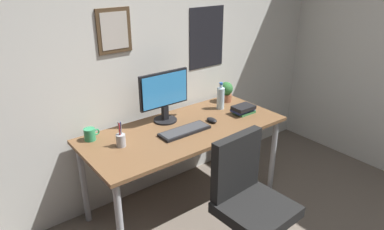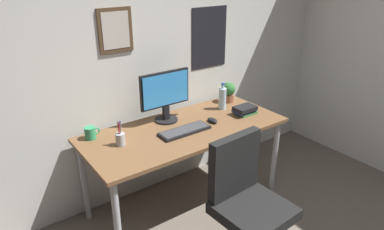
{
  "view_description": "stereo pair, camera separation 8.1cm",
  "coord_description": "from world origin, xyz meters",
  "px_view_note": "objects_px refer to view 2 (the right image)",
  "views": [
    {
      "loc": [
        -1.4,
        -0.41,
        2.0
      ],
      "look_at": [
        0.15,
        1.59,
        0.9
      ],
      "focal_mm": 32.94,
      "sensor_mm": 36.0,
      "label": 1
    },
    {
      "loc": [
        -1.34,
        -0.46,
        2.0
      ],
      "look_at": [
        0.15,
        1.59,
        0.9
      ],
      "focal_mm": 32.94,
      "sensor_mm": 36.0,
      "label": 2
    }
  ],
  "objects_px": {
    "book_stack_left": "(245,110)",
    "monitor": "(165,94)",
    "water_bottle": "(222,98)",
    "office_chair": "(246,197)",
    "potted_plant": "(228,91)",
    "coffee_mug_near": "(90,133)",
    "pen_cup": "(120,139)",
    "computer_mouse": "(212,120)",
    "keyboard": "(185,131)"
  },
  "relations": [
    {
      "from": "office_chair",
      "to": "coffee_mug_near",
      "type": "height_order",
      "value": "office_chair"
    },
    {
      "from": "potted_plant",
      "to": "book_stack_left",
      "type": "height_order",
      "value": "potted_plant"
    },
    {
      "from": "potted_plant",
      "to": "monitor",
      "type": "bearing_deg",
      "value": -178.09
    },
    {
      "from": "potted_plant",
      "to": "book_stack_left",
      "type": "xyz_separation_m",
      "value": [
        -0.08,
        -0.32,
        -0.07
      ]
    },
    {
      "from": "pen_cup",
      "to": "monitor",
      "type": "bearing_deg",
      "value": 19.56
    },
    {
      "from": "monitor",
      "to": "coffee_mug_near",
      "type": "height_order",
      "value": "monitor"
    },
    {
      "from": "keyboard",
      "to": "water_bottle",
      "type": "xyz_separation_m",
      "value": [
        0.56,
        0.2,
        0.09
      ]
    },
    {
      "from": "water_bottle",
      "to": "book_stack_left",
      "type": "bearing_deg",
      "value": -68.17
    },
    {
      "from": "pen_cup",
      "to": "potted_plant",
      "type": "bearing_deg",
      "value": 9.42
    },
    {
      "from": "monitor",
      "to": "pen_cup",
      "type": "height_order",
      "value": "monitor"
    },
    {
      "from": "monitor",
      "to": "computer_mouse",
      "type": "height_order",
      "value": "monitor"
    },
    {
      "from": "office_chair",
      "to": "pen_cup",
      "type": "xyz_separation_m",
      "value": [
        -0.53,
        0.8,
        0.28
      ]
    },
    {
      "from": "computer_mouse",
      "to": "book_stack_left",
      "type": "distance_m",
      "value": 0.35
    },
    {
      "from": "water_bottle",
      "to": "potted_plant",
      "type": "relative_size",
      "value": 1.29
    },
    {
      "from": "computer_mouse",
      "to": "pen_cup",
      "type": "height_order",
      "value": "pen_cup"
    },
    {
      "from": "coffee_mug_near",
      "to": "book_stack_left",
      "type": "bearing_deg",
      "value": -15.07
    },
    {
      "from": "office_chair",
      "to": "water_bottle",
      "type": "xyz_separation_m",
      "value": [
        0.54,
        0.9,
        0.33
      ]
    },
    {
      "from": "monitor",
      "to": "water_bottle",
      "type": "distance_m",
      "value": 0.58
    },
    {
      "from": "coffee_mug_near",
      "to": "computer_mouse",
      "type": "bearing_deg",
      "value": -18.46
    },
    {
      "from": "monitor",
      "to": "pen_cup",
      "type": "relative_size",
      "value": 2.3
    },
    {
      "from": "book_stack_left",
      "to": "monitor",
      "type": "bearing_deg",
      "value": 155.36
    },
    {
      "from": "potted_plant",
      "to": "pen_cup",
      "type": "xyz_separation_m",
      "value": [
        -1.24,
        -0.21,
        -0.05
      ]
    },
    {
      "from": "potted_plant",
      "to": "keyboard",
      "type": "bearing_deg",
      "value": -157.23
    },
    {
      "from": "monitor",
      "to": "potted_plant",
      "type": "xyz_separation_m",
      "value": [
        0.73,
        0.02,
        -0.13
      ]
    },
    {
      "from": "water_bottle",
      "to": "potted_plant",
      "type": "bearing_deg",
      "value": 32.53
    },
    {
      "from": "office_chair",
      "to": "monitor",
      "type": "height_order",
      "value": "monitor"
    },
    {
      "from": "monitor",
      "to": "water_bottle",
      "type": "xyz_separation_m",
      "value": [
        0.56,
        -0.08,
        -0.13
      ]
    },
    {
      "from": "office_chair",
      "to": "potted_plant",
      "type": "distance_m",
      "value": 1.27
    },
    {
      "from": "coffee_mug_near",
      "to": "potted_plant",
      "type": "xyz_separation_m",
      "value": [
        1.38,
        -0.03,
        0.06
      ]
    },
    {
      "from": "monitor",
      "to": "keyboard",
      "type": "bearing_deg",
      "value": -90.01
    },
    {
      "from": "keyboard",
      "to": "book_stack_left",
      "type": "xyz_separation_m",
      "value": [
        0.65,
        -0.01,
        0.03
      ]
    },
    {
      "from": "office_chair",
      "to": "coffee_mug_near",
      "type": "relative_size",
      "value": 7.7
    },
    {
      "from": "coffee_mug_near",
      "to": "potted_plant",
      "type": "relative_size",
      "value": 0.63
    },
    {
      "from": "computer_mouse",
      "to": "pen_cup",
      "type": "bearing_deg",
      "value": 174.14
    },
    {
      "from": "keyboard",
      "to": "office_chair",
      "type": "bearing_deg",
      "value": -88.4
    },
    {
      "from": "keyboard",
      "to": "coffee_mug_near",
      "type": "height_order",
      "value": "coffee_mug_near"
    },
    {
      "from": "office_chair",
      "to": "potted_plant",
      "type": "height_order",
      "value": "office_chair"
    },
    {
      "from": "water_bottle",
      "to": "pen_cup",
      "type": "distance_m",
      "value": 1.08
    },
    {
      "from": "water_bottle",
      "to": "potted_plant",
      "type": "xyz_separation_m",
      "value": [
        0.17,
        0.11,
        -0.0
      ]
    },
    {
      "from": "computer_mouse",
      "to": "coffee_mug_near",
      "type": "bearing_deg",
      "value": 161.54
    },
    {
      "from": "water_bottle",
      "to": "computer_mouse",
      "type": "bearing_deg",
      "value": -145.24
    },
    {
      "from": "office_chair",
      "to": "computer_mouse",
      "type": "relative_size",
      "value": 8.64
    },
    {
      "from": "coffee_mug_near",
      "to": "book_stack_left",
      "type": "xyz_separation_m",
      "value": [
        1.3,
        -0.35,
        -0.01
      ]
    },
    {
      "from": "water_bottle",
      "to": "pen_cup",
      "type": "xyz_separation_m",
      "value": [
        -1.07,
        -0.1,
        -0.05
      ]
    },
    {
      "from": "monitor",
      "to": "coffee_mug_near",
      "type": "relative_size",
      "value": 3.73
    },
    {
      "from": "potted_plant",
      "to": "book_stack_left",
      "type": "bearing_deg",
      "value": -104.43
    },
    {
      "from": "computer_mouse",
      "to": "pen_cup",
      "type": "xyz_separation_m",
      "value": [
        -0.81,
        0.08,
        0.04
      ]
    },
    {
      "from": "office_chair",
      "to": "monitor",
      "type": "xyz_separation_m",
      "value": [
        -0.02,
        0.98,
        0.46
      ]
    },
    {
      "from": "water_bottle",
      "to": "coffee_mug_near",
      "type": "xyz_separation_m",
      "value": [
        -1.21,
        0.14,
        -0.06
      ]
    },
    {
      "from": "potted_plant",
      "to": "pen_cup",
      "type": "relative_size",
      "value": 0.98
    }
  ]
}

